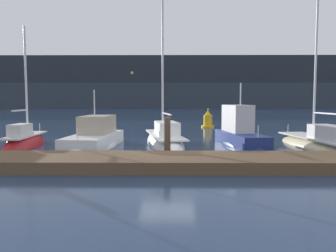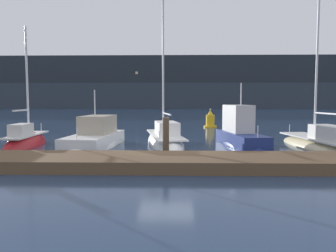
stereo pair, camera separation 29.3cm
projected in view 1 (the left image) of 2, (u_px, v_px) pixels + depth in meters
ground_plane at (167, 158)px, 14.87m from camera, size 400.00×400.00×0.00m
dock at (167, 162)px, 12.76m from camera, size 39.85×2.80×0.45m
mooring_pile_2 at (167, 139)px, 14.34m from camera, size 0.28×0.28×1.88m
sailboat_berth_3 at (25, 145)px, 18.19m from camera, size 1.53×5.24×7.56m
motorboat_berth_4 at (95, 142)px, 18.44m from camera, size 2.73×6.39×3.88m
sailboat_berth_5 at (164, 143)px, 19.29m from camera, size 3.15×7.80×10.38m
motorboat_berth_6 at (240, 139)px, 18.70m from camera, size 2.48×5.84×4.22m
sailboat_berth_7 at (320, 146)px, 17.58m from camera, size 2.68×8.38×11.01m
channel_buoy at (208, 120)px, 31.77m from camera, size 1.26×1.26×1.83m
hillside_backdrop at (176, 85)px, 113.74m from camera, size 240.00×23.00×17.36m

